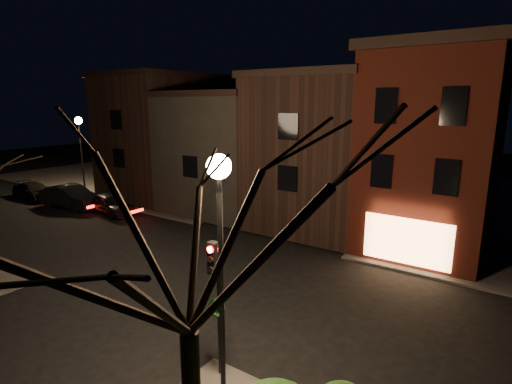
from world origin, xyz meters
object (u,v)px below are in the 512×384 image
(street_lamp_near, at_px, (220,212))
(street_lamp_far, at_px, (80,134))
(traffic_signal, at_px, (216,289))
(parked_car_b, at_px, (71,197))
(bare_tree_right, at_px, (184,202))
(parked_car_c, at_px, (34,191))
(parked_car_a, at_px, (111,204))

(street_lamp_near, relative_size, street_lamp_far, 1.00)
(street_lamp_far, xyz_separation_m, traffic_signal, (24.60, -11.71, -2.37))
(street_lamp_near, relative_size, parked_car_b, 1.24)
(street_lamp_near, height_order, parked_car_b, street_lamp_near)
(traffic_signal, relative_size, bare_tree_right, 0.48)
(parked_car_b, relative_size, parked_car_c, 1.12)
(parked_car_a, distance_m, parked_car_c, 9.04)
(bare_tree_right, bearing_deg, street_lamp_near, 117.47)
(street_lamp_near, relative_size, traffic_signal, 1.60)
(street_lamp_far, relative_size, parked_car_a, 1.48)
(street_lamp_near, bearing_deg, traffic_signal, 140.63)
(street_lamp_far, xyz_separation_m, bare_tree_right, (26.50, -14.70, 0.97))
(street_lamp_near, height_order, parked_car_c, street_lamp_near)
(bare_tree_right, bearing_deg, parked_car_b, 153.72)
(street_lamp_far, relative_size, parked_car_b, 1.24)
(street_lamp_near, bearing_deg, parked_car_c, 161.87)
(bare_tree_right, xyz_separation_m, parked_car_c, (-28.30, 11.34, -5.47))
(parked_car_a, relative_size, parked_car_b, 0.84)
(traffic_signal, distance_m, bare_tree_right, 4.87)
(traffic_signal, distance_m, parked_car_b, 23.07)
(traffic_signal, height_order, bare_tree_right, bare_tree_right)
(street_lamp_far, distance_m, parked_car_a, 8.84)
(traffic_signal, height_order, parked_car_a, traffic_signal)
(traffic_signal, bearing_deg, parked_car_c, 162.45)
(parked_car_b, xyz_separation_m, parked_car_c, (-5.04, -0.15, -0.18))
(street_lamp_far, xyz_separation_m, parked_car_c, (-1.80, -3.36, -4.50))
(bare_tree_right, distance_m, parked_car_c, 30.98)
(bare_tree_right, bearing_deg, traffic_signal, 122.41)
(bare_tree_right, bearing_deg, parked_car_a, 147.87)
(parked_car_a, bearing_deg, parked_car_b, 105.95)
(parked_car_b, bearing_deg, street_lamp_far, 38.44)
(bare_tree_right, xyz_separation_m, parked_car_b, (-23.26, 11.49, -5.29))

